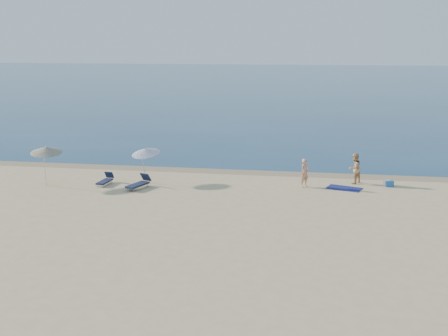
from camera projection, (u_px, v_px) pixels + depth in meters
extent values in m
plane|color=tan|center=(224.00, 320.00, 16.93)|extent=(160.00, 160.00, 0.00)
cube|color=navy|center=(304.00, 82.00, 113.12)|extent=(240.00, 160.00, 0.01)
cube|color=#847254|center=(273.00, 173.00, 35.59)|extent=(240.00, 1.60, 0.00)
imported|color=tan|center=(305.00, 173.00, 32.05)|extent=(0.70, 0.71, 1.65)
imported|color=tan|center=(355.00, 168.00, 32.82)|extent=(1.09, 1.11, 1.81)
cube|color=#101552|center=(344.00, 188.00, 31.90)|extent=(2.13, 1.61, 0.03)
cube|color=white|center=(387.00, 183.00, 32.46)|extent=(0.44, 0.39, 0.33)
cube|color=#1F5EA9|center=(389.00, 184.00, 32.33)|extent=(0.51, 0.40, 0.33)
cylinder|color=silver|center=(144.00, 168.00, 32.83)|extent=(0.21, 0.43, 1.92)
cone|color=white|center=(145.00, 151.00, 33.02)|extent=(2.21, 2.22, 0.65)
sphere|color=silver|center=(145.00, 148.00, 32.99)|extent=(0.06, 0.06, 0.06)
cylinder|color=silver|center=(45.00, 169.00, 32.13)|extent=(0.19, 0.35, 2.15)
cone|color=beige|center=(46.00, 150.00, 32.20)|extent=(2.39, 2.41, 0.61)
sphere|color=silver|center=(46.00, 146.00, 32.16)|extent=(0.06, 0.06, 0.06)
cube|color=#161F3D|center=(104.00, 182.00, 32.67)|extent=(0.60, 1.37, 0.09)
cube|color=#161F3D|center=(109.00, 175.00, 33.24)|extent=(0.51, 0.36, 0.43)
cylinder|color=#A5A5AD|center=(108.00, 183.00, 32.64)|extent=(0.03, 0.03, 0.19)
cube|color=#151E3B|center=(137.00, 185.00, 31.80)|extent=(1.07, 1.65, 0.10)
cube|color=#151E3B|center=(146.00, 177.00, 32.39)|extent=(0.66, 0.55, 0.50)
cylinder|color=#A5A5AD|center=(141.00, 187.00, 31.71)|extent=(0.03, 0.03, 0.23)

